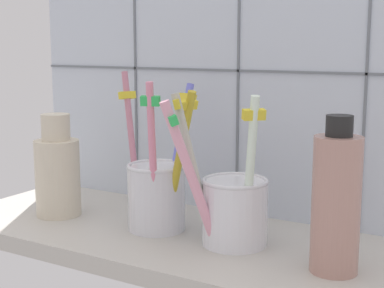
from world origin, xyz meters
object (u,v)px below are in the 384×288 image
object	(u,v)px
ceramic_vase	(57,172)
toothbrush_cup_right	(230,207)
soap_bottle	(336,202)
toothbrush_cup_left	(155,190)

from	to	relation	value
ceramic_vase	toothbrush_cup_right	bearing A→B (deg)	1.89
soap_bottle	toothbrush_cup_left	bearing A→B (deg)	175.54
toothbrush_cup_left	soap_bottle	bearing A→B (deg)	-4.46
soap_bottle	toothbrush_cup_right	bearing A→B (deg)	173.87
ceramic_vase	soap_bottle	size ratio (longest dim) A/B	0.86
toothbrush_cup_left	soap_bottle	world-z (taller)	toothbrush_cup_left
ceramic_vase	soap_bottle	xyz separation A→B (cm)	(36.45, -0.48, 1.31)
toothbrush_cup_right	ceramic_vase	size ratio (longest dim) A/B	1.28
toothbrush_cup_right	soap_bottle	size ratio (longest dim) A/B	1.10
toothbrush_cup_left	ceramic_vase	world-z (taller)	toothbrush_cup_left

